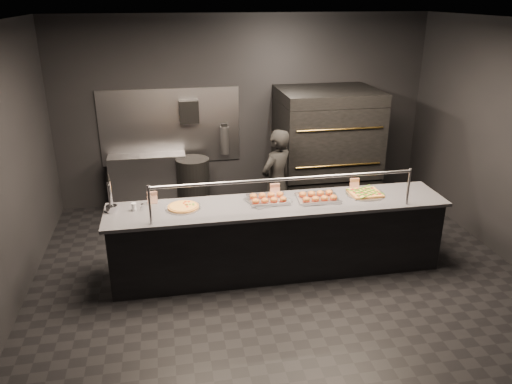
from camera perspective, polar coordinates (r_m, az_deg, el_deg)
room at (r=5.83m, az=2.37°, el=4.07°), size 6.04×6.00×3.00m
service_counter at (r=6.19m, az=2.54°, el=-5.20°), size 4.10×0.78×1.37m
pizza_oven at (r=8.01m, az=7.96°, el=4.87°), size 1.50×1.23×1.91m
prep_shelf at (r=8.19m, az=-12.15°, el=1.15°), size 1.20×0.35×0.90m
towel_dispenser at (r=7.95m, az=-7.68°, el=9.11°), size 0.30×0.20×0.35m
fire_extinguisher at (r=8.13m, az=-3.62°, el=5.96°), size 0.14×0.14×0.51m
beer_tap at (r=5.94m, az=-16.27°, el=-0.90°), size 0.13×0.19×0.50m
round_pizza at (r=5.91m, az=-8.32°, el=-1.71°), size 0.42×0.42×0.03m
slider_tray_a at (r=6.05m, az=1.38°, el=-0.77°), size 0.58×0.50×0.08m
slider_tray_b at (r=6.14m, az=7.09°, el=-0.57°), size 0.53×0.42×0.08m
square_pizza at (r=6.39m, az=12.36°, el=-0.14°), size 0.48×0.48×0.05m
condiment_jar at (r=5.94m, az=-13.51°, el=-1.67°), size 0.14×0.06×0.09m
tent_cards at (r=6.19m, az=0.80°, el=0.24°), size 2.67×0.04×0.15m
trash_bin at (r=7.98m, az=-7.15°, el=0.81°), size 0.52×0.52×0.87m
worker at (r=7.06m, az=2.33°, el=1.06°), size 0.67×0.64×1.55m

